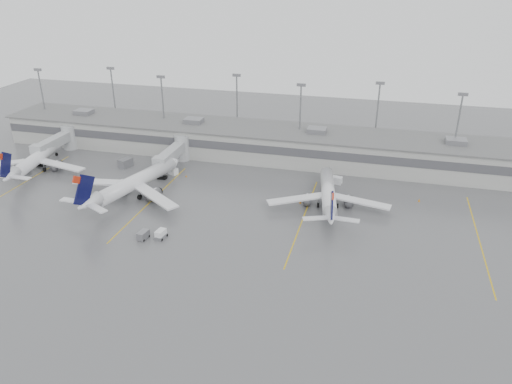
% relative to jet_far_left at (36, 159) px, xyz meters
% --- Properties ---
extents(ground, '(260.00, 260.00, 0.00)m').
position_rel_jet_far_left_xyz_m(ground, '(54.26, -32.95, -3.18)').
color(ground, '#4E4F51').
rests_on(ground, ground).
extents(terminal, '(152.00, 17.00, 9.45)m').
position_rel_jet_far_left_xyz_m(terminal, '(54.25, 25.03, 0.99)').
color(terminal, '#9C9C98').
rests_on(terminal, ground).
extents(light_masts, '(142.40, 8.00, 20.60)m').
position_rel_jet_far_left_xyz_m(light_masts, '(54.26, 30.80, 8.84)').
color(light_masts, gray).
rests_on(light_masts, ground).
extents(jet_bridge_left, '(4.00, 17.20, 7.00)m').
position_rel_jet_far_left_xyz_m(jet_bridge_left, '(-1.24, 12.77, 0.69)').
color(jet_bridge_left, '#939597').
rests_on(jet_bridge_left, ground).
extents(jet_bridge_right, '(4.00, 17.20, 7.00)m').
position_rel_jet_far_left_xyz_m(jet_bridge_right, '(33.76, 12.77, 0.69)').
color(jet_bridge_right, '#939597').
rests_on(jet_bridge_right, ground).
extents(stand_markings, '(105.25, 40.00, 0.01)m').
position_rel_jet_far_left_xyz_m(stand_markings, '(54.26, -8.95, -3.18)').
color(stand_markings, gold).
rests_on(stand_markings, ground).
extents(jet_far_left, '(27.89, 31.50, 10.25)m').
position_rel_jet_far_left_xyz_m(jet_far_left, '(0.00, 0.00, 0.00)').
color(jet_far_left, silver).
rests_on(jet_far_left, ground).
extents(jet_mid_left, '(29.33, 33.31, 11.01)m').
position_rel_jet_far_left_xyz_m(jet_mid_left, '(31.77, -8.03, 0.24)').
color(jet_mid_left, silver).
rests_on(jet_mid_left, ground).
extents(jet_mid_right, '(26.80, 30.27, 9.85)m').
position_rel_jet_far_left_xyz_m(jet_mid_right, '(76.07, -1.88, -0.12)').
color(jet_mid_right, silver).
rests_on(jet_mid_right, ground).
extents(baggage_tug, '(2.06, 2.90, 1.75)m').
position_rel_jet_far_left_xyz_m(baggage_tug, '(45.99, -24.19, -2.50)').
color(baggage_tug, white).
rests_on(baggage_tug, ground).
extents(baggage_cart, '(1.78, 2.75, 1.67)m').
position_rel_jet_far_left_xyz_m(baggage_cart, '(42.79, -25.39, -2.32)').
color(baggage_cart, slate).
rests_on(baggage_cart, ground).
extents(gse_uld_a, '(2.24, 1.54, 1.56)m').
position_rel_jet_far_left_xyz_m(gse_uld_a, '(3.76, 2.52, -2.41)').
color(gse_uld_a, white).
rests_on(gse_uld_a, ground).
extents(gse_uld_b, '(2.75, 2.35, 1.65)m').
position_rel_jet_far_left_xyz_m(gse_uld_b, '(35.30, 6.70, -2.36)').
color(gse_uld_b, white).
rests_on(gse_uld_b, ground).
extents(gse_uld_c, '(2.77, 2.14, 1.76)m').
position_rel_jet_far_left_xyz_m(gse_uld_c, '(76.56, 11.38, -2.31)').
color(gse_uld_c, white).
rests_on(gse_uld_c, ground).
extents(gse_loader, '(3.24, 4.10, 2.24)m').
position_rel_jet_far_left_xyz_m(gse_loader, '(21.17, 8.14, -2.07)').
color(gse_loader, slate).
rests_on(gse_loader, ground).
extents(cone_a, '(0.43, 0.43, 0.69)m').
position_rel_jet_far_left_xyz_m(cone_a, '(0.65, 4.54, -2.84)').
color(cone_a, orange).
rests_on(cone_a, ground).
extents(cone_b, '(0.37, 0.37, 0.60)m').
position_rel_jet_far_left_xyz_m(cone_b, '(39.23, 5.78, -2.89)').
color(cone_b, orange).
rests_on(cone_b, ground).
extents(cone_c, '(0.49, 0.49, 0.79)m').
position_rel_jet_far_left_xyz_m(cone_c, '(69.90, -1.76, -2.79)').
color(cone_c, orange).
rests_on(cone_c, ground).
extents(cone_d, '(0.43, 0.43, 0.68)m').
position_rel_jet_far_left_xyz_m(cone_d, '(95.90, 5.99, -2.84)').
color(cone_d, orange).
rests_on(cone_d, ground).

